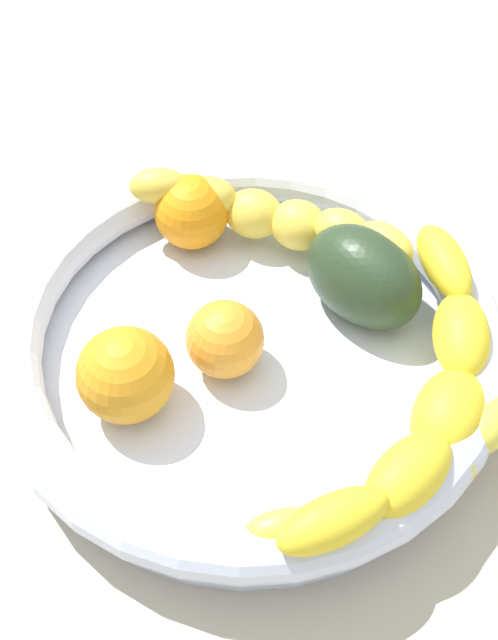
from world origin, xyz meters
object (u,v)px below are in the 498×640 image
object	(u,v)px
banana_draped_right	(438,450)
orange_mid_left	(225,339)
orange_front	(192,212)
orange_mid_right	(125,375)
banana_draped_left	(429,399)
fruit_bowl	(249,344)
avocado_dark	(363,277)
banana_arching_top	(274,216)

from	to	relation	value
banana_draped_right	orange_mid_left	distance (cm)	14.53
orange_front	orange_mid_right	world-z (taller)	orange_mid_right
orange_front	orange_mid_right	bearing A→B (deg)	90.12
banana_draped_left	orange_front	bearing A→B (deg)	-34.51
fruit_bowl	orange_mid_right	bearing A→B (deg)	42.67
avocado_dark	orange_mid_right	bearing A→B (deg)	41.14
orange_mid_left	avocado_dark	xyz separation A→B (cm)	(-7.70, -6.83, 0.42)
banana_draped_right	orange_mid_left	size ratio (longest dim) A/B	3.99
avocado_dark	orange_front	bearing A→B (deg)	-15.59
fruit_bowl	orange_front	size ratio (longest dim) A/B	6.14
banana_draped_right	orange_mid_right	bearing A→B (deg)	-1.12
orange_mid_right	banana_arching_top	bearing A→B (deg)	-111.31
banana_arching_top	orange_mid_right	bearing A→B (deg)	68.69
fruit_bowl	banana_draped_left	xyz separation A→B (cm)	(-11.62, 3.38, 2.50)
banana_arching_top	orange_mid_left	size ratio (longest dim) A/B	4.19
banana_arching_top	avocado_dark	bearing A→B (deg)	150.45
banana_draped_left	orange_mid_left	size ratio (longest dim) A/B	5.21
orange_front	avocado_dark	distance (cm)	13.27
orange_mid_left	orange_mid_right	bearing A→B (deg)	40.48
fruit_bowl	avocado_dark	distance (cm)	8.75
banana_draped_right	orange_mid_right	xyz separation A→B (cm)	(18.80, -0.37, 0.89)
fruit_bowl	orange_mid_left	world-z (taller)	orange_mid_left
fruit_bowl	banana_arching_top	distance (cm)	9.66
orange_front	orange_mid_left	xyz separation A→B (cm)	(-5.08, 10.39, -0.18)
banana_arching_top	orange_mid_right	world-z (taller)	orange_mid_right
orange_front	avocado_dark	bearing A→B (deg)	164.41
banana_draped_left	orange_mid_right	world-z (taller)	orange_mid_right
banana_arching_top	banana_draped_left	bearing A→B (deg)	133.53
orange_front	orange_mid_right	xyz separation A→B (cm)	(-0.03, 14.70, 0.30)
fruit_bowl	banana_draped_left	bearing A→B (deg)	163.77
banana_draped_right	orange_mid_left	bearing A→B (deg)	-18.75
fruit_bowl	orange_front	bearing A→B (deg)	-54.85
fruit_bowl	banana_draped_left	distance (cm)	12.36
banana_draped_left	orange_front	xyz separation A→B (cm)	(17.91, -12.32, -0.34)
banana_arching_top	orange_front	xyz separation A→B (cm)	(5.90, 0.34, -0.54)
fruit_bowl	orange_front	world-z (taller)	orange_front
orange_mid_left	orange_mid_right	world-z (taller)	orange_mid_right
banana_draped_right	orange_mid_right	world-z (taller)	orange_mid_right
orange_mid_left	avocado_dark	distance (cm)	10.30
banana_draped_right	banana_arching_top	size ratio (longest dim) A/B	0.95
banana_draped_right	orange_front	bearing A→B (deg)	-38.66
fruit_bowl	banana_arching_top	xyz separation A→B (cm)	(0.39, -9.27, 2.70)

